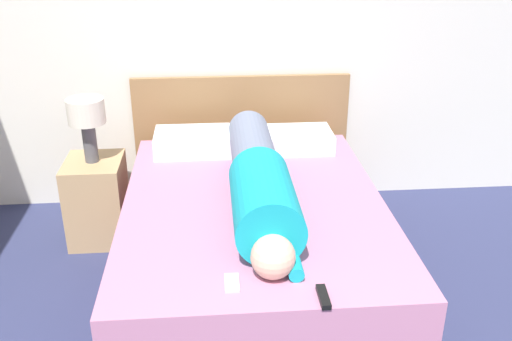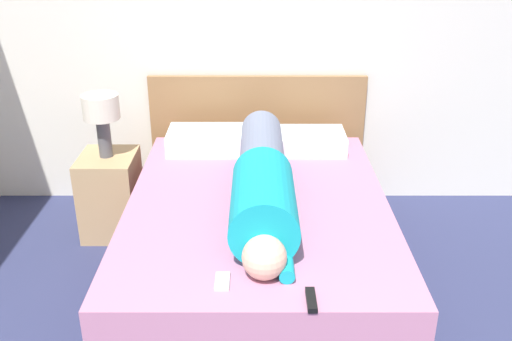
% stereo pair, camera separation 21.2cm
% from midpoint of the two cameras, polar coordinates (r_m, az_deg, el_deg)
% --- Properties ---
extents(wall_back, '(5.74, 0.06, 2.60)m').
position_cam_midpoint_polar(wall_back, '(4.13, 0.34, 14.09)').
color(wall_back, silver).
rests_on(wall_back, ground_plane).
extents(bed, '(1.45, 1.98, 0.56)m').
position_cam_midpoint_polar(bed, '(3.34, -2.05, -7.32)').
color(bed, '#B2708E').
rests_on(bed, ground_plane).
extents(headboard, '(1.57, 0.04, 0.98)m').
position_cam_midpoint_polar(headboard, '(4.27, -2.85, 3.05)').
color(headboard, olive).
rests_on(headboard, ground_plane).
extents(nightstand, '(0.37, 0.42, 0.57)m').
position_cam_midpoint_polar(nightstand, '(3.99, -17.07, -2.86)').
color(nightstand, tan).
rests_on(nightstand, ground_plane).
extents(table_lamp, '(0.23, 0.23, 0.42)m').
position_cam_midpoint_polar(table_lamp, '(3.77, -18.15, 5.09)').
color(table_lamp, '#4C4C51').
rests_on(table_lamp, nightstand).
extents(person_lying, '(0.33, 1.64, 0.33)m').
position_cam_midpoint_polar(person_lying, '(3.08, -1.61, -1.13)').
color(person_lying, '#DBB293').
rests_on(person_lying, bed).
extents(pillow_near_headboard, '(0.51, 0.33, 0.14)m').
position_cam_midpoint_polar(pillow_near_headboard, '(3.87, -7.90, 2.84)').
color(pillow_near_headboard, white).
rests_on(pillow_near_headboard, bed).
extents(pillow_second, '(0.48, 0.33, 0.13)m').
position_cam_midpoint_polar(pillow_second, '(3.89, 2.46, 3.07)').
color(pillow_second, white).
rests_on(pillow_second, bed).
extents(tv_remote, '(0.04, 0.15, 0.02)m').
position_cam_midpoint_polar(tv_remote, '(2.43, 4.22, -12.54)').
color(tv_remote, black).
rests_on(tv_remote, bed).
extents(cell_phone, '(0.06, 0.13, 0.01)m').
position_cam_midpoint_polar(cell_phone, '(2.52, -4.88, -11.17)').
color(cell_phone, '#B2B7BC').
rests_on(cell_phone, bed).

